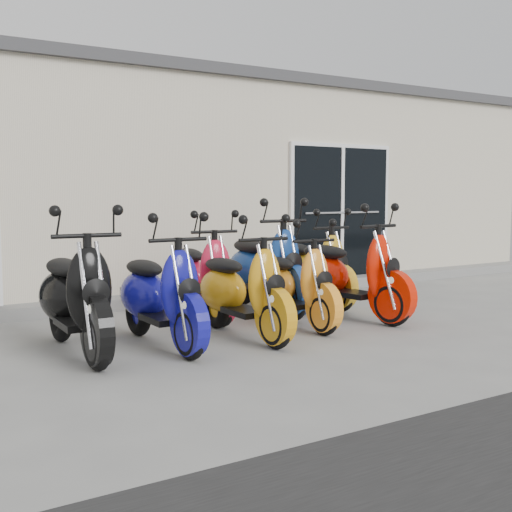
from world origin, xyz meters
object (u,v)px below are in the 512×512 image
object	(u,v)px
scooter_front_orange_a	(242,276)
scooter_back_red	(201,264)
scooter_front_red	(349,261)
scooter_front_blue	(160,279)
scooter_back_blue	(265,255)
scooter_front_black	(75,280)
scooter_back_yellow	(312,257)
scooter_front_orange_b	(294,272)

from	to	relation	value
scooter_front_orange_a	scooter_back_red	xyz separation A→B (m)	(0.13, 1.20, 0.01)
scooter_front_red	scooter_back_red	xyz separation A→B (m)	(-1.51, 0.97, -0.04)
scooter_front_orange_a	scooter_front_red	distance (m)	1.66
scooter_front_blue	scooter_front_red	distance (m)	2.53
scooter_front_red	scooter_back_blue	xyz separation A→B (m)	(-0.65, 0.88, 0.03)
scooter_front_black	scooter_back_red	world-z (taller)	scooter_front_black
scooter_back_yellow	scooter_front_orange_a	bearing A→B (deg)	-146.30
scooter_front_orange_a	scooter_back_yellow	xyz separation A→B (m)	(1.81, 1.21, 0.00)
scooter_front_orange_b	scooter_back_yellow	world-z (taller)	scooter_back_yellow
scooter_front_blue	scooter_back_red	world-z (taller)	scooter_front_blue
scooter_front_orange_a	scooter_front_red	bearing A→B (deg)	6.53
scooter_back_red	scooter_front_orange_b	bearing A→B (deg)	-52.18
scooter_back_red	scooter_back_yellow	xyz separation A→B (m)	(1.68, 0.00, -0.00)
scooter_front_orange_a	scooter_front_red	size ratio (longest dim) A/B	0.93
scooter_front_red	scooter_front_orange_b	bearing A→B (deg)	173.95
scooter_back_blue	scooter_front_black	bearing A→B (deg)	-157.92
scooter_back_red	scooter_back_yellow	distance (m)	1.68
scooter_front_blue	scooter_back_red	xyz separation A→B (m)	(1.02, 1.12, -0.01)
scooter_front_black	scooter_back_red	xyz separation A→B (m)	(1.82, 0.99, -0.05)
scooter_front_black	scooter_front_red	world-z (taller)	scooter_front_black
scooter_front_orange_a	scooter_back_blue	distance (m)	1.49
scooter_back_blue	scooter_front_orange_b	bearing A→B (deg)	-98.84
scooter_front_blue	scooter_front_orange_a	size ratio (longest dim) A/B	1.02
scooter_front_black	scooter_back_yellow	xyz separation A→B (m)	(3.50, 0.99, -0.05)
scooter_back_red	scooter_back_blue	xyz separation A→B (m)	(0.87, -0.09, 0.07)
scooter_front_blue	scooter_front_orange_a	distance (m)	0.89
scooter_front_red	scooter_back_red	distance (m)	1.80
scooter_front_orange_a	scooter_back_yellow	world-z (taller)	scooter_back_yellow
scooter_front_orange_a	scooter_back_blue	xyz separation A→B (m)	(1.00, 1.11, 0.07)
scooter_front_red	scooter_back_yellow	bearing A→B (deg)	71.69
scooter_front_blue	scooter_back_blue	world-z (taller)	scooter_back_blue
scooter_front_black	scooter_back_yellow	world-z (taller)	scooter_front_black
scooter_front_blue	scooter_front_black	bearing A→B (deg)	169.54
scooter_front_blue	scooter_front_orange_b	xyz separation A→B (m)	(1.68, 0.11, -0.05)
scooter_front_black	scooter_back_blue	world-z (taller)	scooter_back_blue
scooter_front_blue	scooter_back_blue	xyz separation A→B (m)	(1.89, 1.03, 0.06)
scooter_front_red	scooter_back_yellow	distance (m)	0.99
scooter_front_black	scooter_front_orange_a	distance (m)	1.70
scooter_front_black	scooter_front_blue	world-z (taller)	scooter_front_black
scooter_front_black	scooter_back_blue	bearing A→B (deg)	19.53
scooter_front_blue	scooter_back_yellow	xyz separation A→B (m)	(2.70, 1.12, -0.01)
scooter_front_blue	scooter_front_orange_b	distance (m)	1.69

